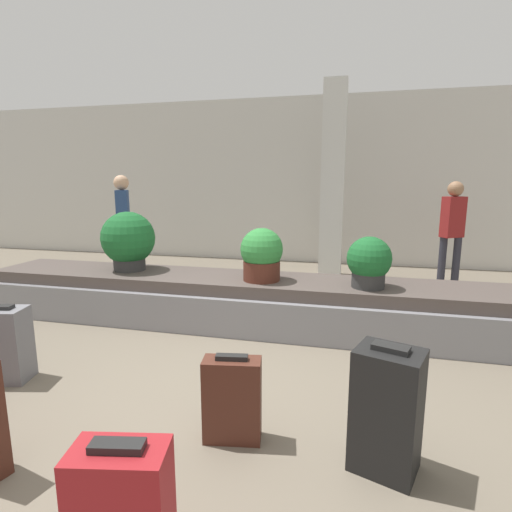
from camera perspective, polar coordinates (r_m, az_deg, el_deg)
The scene contains 12 objects.
ground_plane at distance 3.15m, azimuth -7.64°, elevation -19.90°, with size 18.00×18.00×0.00m, color #6B6051.
back_wall at distance 8.02m, azimuth 6.43°, elevation 10.53°, with size 18.00×0.06×3.20m.
carousel at distance 4.52m, azimuth -0.00°, elevation -6.61°, with size 6.67×0.97×0.54m.
pillar at distance 6.86m, azimuth 10.92°, elevation 10.42°, with size 0.37×0.37×3.20m.
suitcase_0 at distance 3.86m, azimuth -32.34°, elevation -10.63°, with size 0.41×0.32×0.63m.
suitcase_2 at distance 2.46m, azimuth 18.17°, elevation -20.21°, with size 0.42×0.37×0.74m.
suitcase_4 at distance 2.62m, azimuth -3.42°, elevation -19.78°, with size 0.38×0.22×0.56m.
potted_plant_0 at distance 4.30m, azimuth 0.81°, elevation 0.17°, with size 0.46×0.46×0.57m.
potted_plant_1 at distance 5.03m, azimuth -17.79°, elevation 2.12°, with size 0.64×0.64×0.71m.
potted_plant_2 at distance 4.16m, azimuth 15.84°, elevation -0.85°, with size 0.45×0.45×0.52m.
traveler_0 at distance 6.71m, azimuth 26.24°, elevation 3.95°, with size 0.37×0.32×1.60m.
traveler_1 at distance 6.90m, azimuth -18.43°, elevation 5.24°, with size 0.31×0.37×1.70m.
Camera 1 is at (1.02, -2.52, 1.59)m, focal length 28.00 mm.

